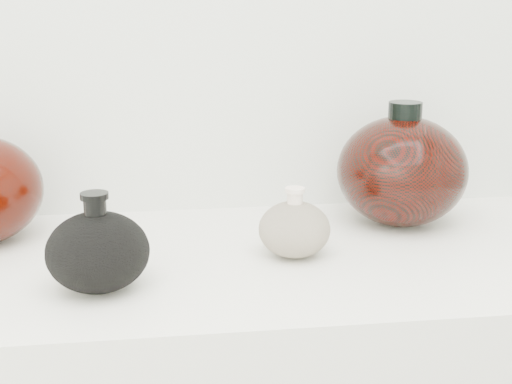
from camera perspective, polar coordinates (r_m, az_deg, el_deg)
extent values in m
cube|color=silver|center=(1.08, -3.21, -5.95)|extent=(1.20, 0.50, 0.03)
ellipsoid|color=black|center=(0.97, -12.54, -4.70)|extent=(0.17, 0.17, 0.11)
cylinder|color=black|center=(0.95, -12.75, -1.22)|extent=(0.04, 0.04, 0.03)
cylinder|color=black|center=(0.94, -12.81, -0.29)|extent=(0.04, 0.04, 0.01)
ellipsoid|color=#C1B797|center=(1.07, 3.09, -3.00)|extent=(0.14, 0.14, 0.08)
cylinder|color=beige|center=(1.05, 3.13, -0.51)|extent=(0.03, 0.03, 0.03)
cylinder|color=beige|center=(1.05, 3.14, 0.16)|extent=(0.04, 0.04, 0.01)
ellipsoid|color=black|center=(1.23, 11.59, 1.65)|extent=(0.25, 0.25, 0.19)
cylinder|color=black|center=(1.21, 11.84, 6.25)|extent=(0.06, 0.06, 0.03)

